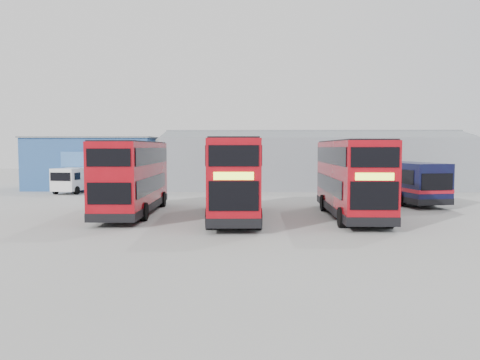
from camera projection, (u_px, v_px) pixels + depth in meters
The scene contains 8 objects.
ground_plane at pixel (228, 213), 29.04m from camera, with size 120.00×120.00×0.00m, color gray.
office_block at pixel (97, 162), 47.06m from camera, with size 12.30×8.32×5.12m.
maintenance_shed at pixel (313, 162), 48.67m from camera, with size 30.50×12.00×5.89m.
double_decker_left at pixel (133, 178), 28.52m from camera, with size 2.85×10.61×4.46m.
double_decker_centre at pixel (234, 179), 26.94m from camera, with size 3.02×10.98×4.61m.
double_decker_right at pixel (351, 179), 27.33m from camera, with size 2.84×10.71×4.51m.
single_decker_blue at pixel (394, 181), 35.70m from camera, with size 4.65×11.41×3.02m.
panel_van at pixel (76, 179), 42.34m from camera, with size 2.85×5.44×2.27m.
Camera 1 is at (1.28, -28.81, 4.10)m, focal length 35.00 mm.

